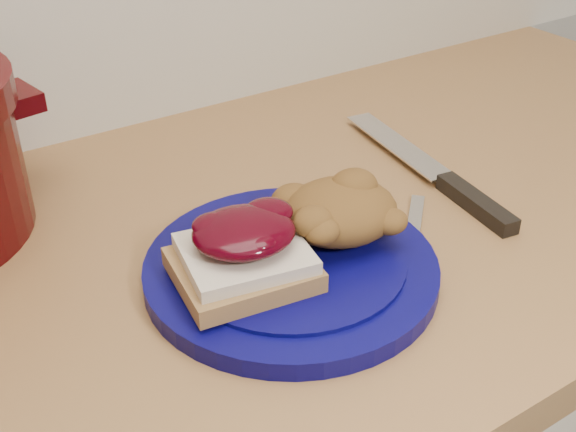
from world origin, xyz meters
TOP-DOWN VIEW (x-y plane):
  - plate at (0.05, 1.42)m, footprint 0.31×0.31m
  - sandwich at (0.00, 1.42)m, footprint 0.12×0.11m
  - stuffing_mound at (0.10, 1.43)m, footprint 0.12×0.11m
  - chef_knife at (0.27, 1.45)m, footprint 0.06×0.29m
  - butter_knife at (0.17, 1.40)m, footprint 0.13×0.13m

SIDE VIEW (x-z plane):
  - butter_knife at x=0.17m, z-range 0.90..0.91m
  - chef_knife at x=0.27m, z-range 0.90..0.92m
  - plate at x=0.05m, z-range 0.90..0.92m
  - sandwich at x=0.00m, z-range 0.92..0.97m
  - stuffing_mound at x=0.10m, z-range 0.92..0.97m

